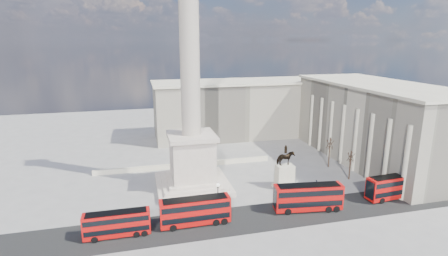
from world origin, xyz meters
TOP-DOWN VIEW (x-y plane):
  - ground at (0.00, 0.00)m, footprint 180.00×180.00m
  - asphalt_road at (5.00, -10.00)m, footprint 120.00×9.00m
  - nelsons_column at (0.00, 5.00)m, footprint 14.00×14.00m
  - balustrade_wall at (0.00, 16.00)m, footprint 40.00×0.60m
  - building_east at (45.00, 10.00)m, footprint 19.00×46.00m
  - building_northeast at (20.00, 40.00)m, footprint 51.00×17.00m
  - red_bus_a at (-13.60, -10.22)m, footprint 9.58×2.32m
  - red_bus_b at (-1.87, -9.70)m, footprint 10.99×2.66m
  - red_bus_c at (17.47, -9.71)m, footprint 11.76×4.08m
  - red_bus_d at (34.95, -9.20)m, footprint 11.05×3.37m
  - victorian_lamp at (1.83, -9.20)m, footprint 0.54×0.54m
  - equestrian_statue at (17.45, 0.17)m, footprint 4.19×3.14m
  - bare_tree_near at (37.77, -5.43)m, footprint 1.97×1.97m
  - bare_tree_mid at (32.28, 0.74)m, footprint 1.71×1.71m
  - bare_tree_far at (31.93, 8.30)m, footprint 1.79×1.79m
  - pedestrian_walking at (23.39, -1.78)m, footprint 0.76×0.70m
  - pedestrian_standing at (31.72, -6.45)m, footprint 0.87×0.67m
  - pedestrian_crossing at (16.49, -5.41)m, footprint 0.73×1.06m

SIDE VIEW (x-z plane):
  - ground at x=0.00m, z-range 0.00..0.00m
  - asphalt_road at x=5.00m, z-range 0.00..0.01m
  - balustrade_wall at x=0.00m, z-range 0.00..1.10m
  - pedestrian_crossing at x=16.49m, z-range 0.00..1.67m
  - pedestrian_walking at x=23.39m, z-range 0.00..1.74m
  - pedestrian_standing at x=31.72m, z-range 0.00..1.78m
  - red_bus_a at x=-13.60m, z-range 0.09..3.98m
  - red_bus_d at x=34.95m, z-range 0.11..4.52m
  - red_bus_b at x=-1.87m, z-range 0.11..4.56m
  - red_bus_c at x=17.47m, z-range 0.11..4.78m
  - equestrian_statue at x=17.45m, z-range -1.30..7.37m
  - victorian_lamp at x=1.83m, z-range 0.56..6.89m
  - bare_tree_mid at x=32.28m, z-range 1.87..8.36m
  - bare_tree_far at x=31.93m, z-range 2.10..9.40m
  - bare_tree_near at x=37.77m, z-range 2.49..11.13m
  - building_northeast at x=20.00m, z-range 0.02..16.62m
  - building_east at x=45.00m, z-range 0.02..18.62m
  - nelsons_column at x=0.00m, z-range -12.01..37.84m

